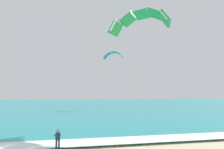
% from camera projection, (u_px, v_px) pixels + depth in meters
% --- Properties ---
extents(sea, '(200.00, 120.00, 0.20)m').
position_uv_depth(sea, '(69.00, 105.00, 76.55)').
color(sea, teal).
rests_on(sea, ground).
extents(surf_foam, '(200.00, 2.95, 0.04)m').
position_uv_depth(surf_foam, '(86.00, 142.00, 19.20)').
color(surf_foam, white).
rests_on(surf_foam, sea).
extents(kitesurfer, '(0.57, 0.57, 1.69)m').
position_uv_depth(kitesurfer, '(58.00, 139.00, 17.13)').
color(kitesurfer, '#143347').
rests_on(kitesurfer, ground).
extents(kite_primary, '(13.33, 12.33, 14.80)m').
position_uv_depth(kite_primary, '(140.00, 19.00, 29.71)').
color(kite_primary, green).
extents(kite_distant, '(5.37, 4.20, 2.17)m').
position_uv_depth(kite_distant, '(113.00, 54.00, 62.17)').
color(kite_distant, teal).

